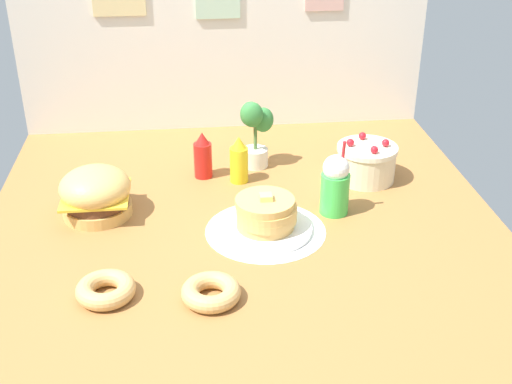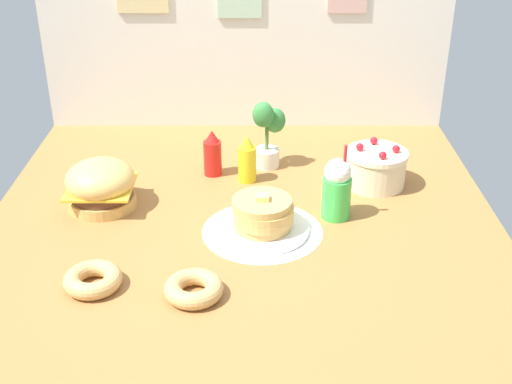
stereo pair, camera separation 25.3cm
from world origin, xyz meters
The scene contains 12 objects.
ground_plane centered at (0.00, 0.00, -0.01)m, with size 2.03×2.15×0.02m, color #9E6B38.
back_wall centered at (0.00, 1.07, 0.51)m, with size 2.03×0.04×1.00m.
doily_mat centered at (0.08, -0.02, 0.00)m, with size 0.47×0.47×0.00m, color white.
burger centered at (-0.58, 0.18, 0.10)m, with size 0.28×0.28×0.20m.
pancake_stack centered at (0.08, -0.02, 0.06)m, with size 0.36×0.36×0.16m.
layer_cake centered at (0.57, 0.38, 0.08)m, with size 0.26×0.26×0.19m.
ketchup_bottle centered at (-0.14, 0.48, 0.10)m, with size 0.08×0.08×0.21m.
mustard_bottle centered at (0.01, 0.42, 0.10)m, with size 0.08×0.08×0.21m.
cream_soda_cup centered at (0.37, 0.10, 0.12)m, with size 0.12×0.12×0.32m.
donut_pink_glaze centered at (-0.50, -0.38, 0.03)m, with size 0.20×0.20×0.06m.
donut_chocolate centered at (-0.15, -0.43, 0.03)m, with size 0.20×0.20×0.06m.
potted_plant centered at (0.10, 0.57, 0.17)m, with size 0.15×0.13×0.32m.
Camera 1 is at (-0.20, -2.21, 1.34)m, focal length 46.86 mm.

